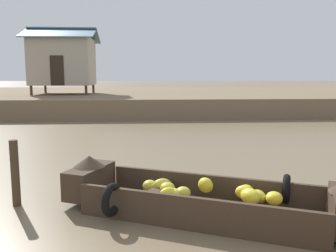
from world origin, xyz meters
TOP-DOWN VIEW (x-y plane):
  - ground_plane at (0.00, 10.00)m, footprint 300.00×300.00m
  - riverbank_strip at (0.00, 26.04)m, footprint 160.00×20.00m
  - banana_boat at (0.72, 3.86)m, footprint 4.66×2.84m
  - stilt_house_mid_left at (-5.46, 22.01)m, footprint 4.40×3.99m
  - mooring_post at (-2.43, 4.50)m, footprint 0.14×0.14m

SIDE VIEW (x-z plane):
  - ground_plane at x=0.00m, z-range 0.00..0.00m
  - banana_boat at x=0.72m, z-range -0.13..0.69m
  - riverbank_strip at x=0.00m, z-range 0.00..1.05m
  - mooring_post at x=-2.43m, z-range 0.00..1.15m
  - stilt_house_mid_left at x=-5.46m, z-range 1.08..5.33m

